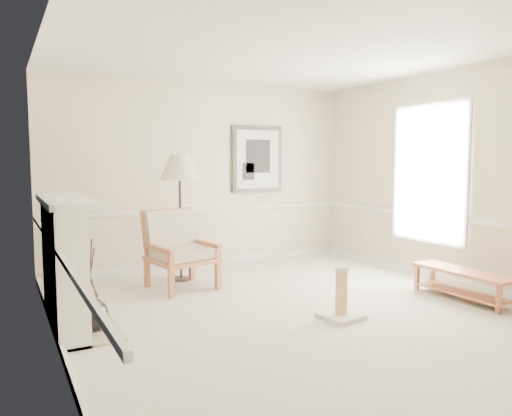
{
  "coord_description": "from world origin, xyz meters",
  "views": [
    {
      "loc": [
        -2.91,
        -4.67,
        1.68
      ],
      "look_at": [
        -0.12,
        0.7,
        1.1
      ],
      "focal_mm": 35.0,
      "sensor_mm": 36.0,
      "label": 1
    }
  ],
  "objects_px": {
    "armchair": "(178,246)",
    "floor_lamp": "(180,171)",
    "bench": "(463,280)",
    "floor_vase": "(92,316)",
    "scratching_post": "(341,303)"
  },
  "relations": [
    {
      "from": "floor_vase",
      "to": "scratching_post",
      "type": "height_order",
      "value": "floor_vase"
    },
    {
      "from": "floor_vase",
      "to": "floor_lamp",
      "type": "relative_size",
      "value": 0.53
    },
    {
      "from": "floor_lamp",
      "to": "bench",
      "type": "bearing_deg",
      "value": -43.29
    },
    {
      "from": "floor_vase",
      "to": "floor_lamp",
      "type": "bearing_deg",
      "value": 48.34
    },
    {
      "from": "armchair",
      "to": "scratching_post",
      "type": "distance_m",
      "value": 2.41
    },
    {
      "from": "armchair",
      "to": "floor_lamp",
      "type": "height_order",
      "value": "floor_lamp"
    },
    {
      "from": "floor_vase",
      "to": "armchair",
      "type": "bearing_deg",
      "value": 45.2
    },
    {
      "from": "armchair",
      "to": "floor_vase",
      "type": "bearing_deg",
      "value": -144.65
    },
    {
      "from": "armchair",
      "to": "bench",
      "type": "bearing_deg",
      "value": -47.6
    },
    {
      "from": "floor_lamp",
      "to": "bench",
      "type": "distance_m",
      "value": 3.92
    },
    {
      "from": "floor_lamp",
      "to": "bench",
      "type": "relative_size",
      "value": 1.37
    },
    {
      "from": "floor_vase",
      "to": "armchair",
      "type": "xyz_separation_m",
      "value": [
        1.33,
        1.34,
        0.38
      ]
    },
    {
      "from": "armchair",
      "to": "scratching_post",
      "type": "relative_size",
      "value": 1.83
    },
    {
      "from": "armchair",
      "to": "floor_lamp",
      "type": "relative_size",
      "value": 0.58
    },
    {
      "from": "floor_lamp",
      "to": "scratching_post",
      "type": "xyz_separation_m",
      "value": [
        0.94,
        -2.45,
        -1.36
      ]
    }
  ]
}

